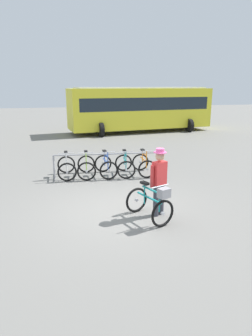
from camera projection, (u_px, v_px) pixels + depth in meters
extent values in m
plane|color=slate|center=(119.00, 210.00, 7.93)|extent=(80.00, 80.00, 0.00)
cylinder|color=#99999E|center=(54.00, 167.00, 10.43)|extent=(0.06, 0.06, 0.85)
cylinder|color=#99999E|center=(162.00, 164.00, 10.92)|extent=(0.06, 0.06, 0.85)
cylinder|color=#99999E|center=(109.00, 154.00, 10.56)|extent=(3.84, 0.42, 0.05)
torus|color=black|center=(66.00, 165.00, 11.16)|extent=(0.66, 0.08, 0.66)
cylinder|color=#B7B7BC|center=(66.00, 165.00, 11.16)|extent=(0.08, 0.06, 0.08)
torus|color=black|center=(67.00, 172.00, 10.20)|extent=(0.66, 0.08, 0.66)
cylinder|color=#B7B7BC|center=(67.00, 172.00, 10.20)|extent=(0.08, 0.06, 0.08)
cube|color=silver|center=(66.00, 162.00, 10.62)|extent=(0.05, 0.92, 0.04)
cube|color=silver|center=(66.00, 156.00, 10.51)|extent=(0.04, 0.61, 0.04)
cylinder|color=silver|center=(66.00, 160.00, 10.78)|extent=(0.03, 0.03, 0.55)
cube|color=black|center=(66.00, 152.00, 10.71)|extent=(0.12, 0.24, 0.06)
cylinder|color=silver|center=(67.00, 162.00, 10.23)|extent=(0.03, 0.03, 0.63)
cylinder|color=#B7B7BC|center=(66.00, 153.00, 10.15)|extent=(0.52, 0.03, 0.03)
torus|color=black|center=(86.00, 164.00, 11.26)|extent=(0.67, 0.15, 0.66)
cylinder|color=#B7B7BC|center=(86.00, 164.00, 11.26)|extent=(0.09, 0.07, 0.08)
torus|color=black|center=(87.00, 171.00, 10.28)|extent=(0.67, 0.15, 0.66)
cylinder|color=#B7B7BC|center=(87.00, 171.00, 10.28)|extent=(0.09, 0.07, 0.08)
cube|color=#9ED14C|center=(86.00, 161.00, 10.71)|extent=(0.12, 0.92, 0.04)
cube|color=#9ED14C|center=(86.00, 156.00, 10.60)|extent=(0.09, 0.61, 0.04)
cylinder|color=#9ED14C|center=(86.00, 159.00, 10.87)|extent=(0.03, 0.03, 0.55)
cube|color=black|center=(86.00, 152.00, 10.80)|extent=(0.14, 0.25, 0.06)
cylinder|color=#9ED14C|center=(86.00, 162.00, 10.32)|extent=(0.03, 0.03, 0.63)
cylinder|color=#B7B7BC|center=(86.00, 153.00, 10.23)|extent=(0.52, 0.07, 0.03)
torus|color=black|center=(103.00, 163.00, 11.33)|extent=(0.66, 0.10, 0.66)
cylinder|color=#B7B7BC|center=(103.00, 163.00, 11.33)|extent=(0.08, 0.07, 0.08)
torus|color=black|center=(109.00, 171.00, 10.39)|extent=(0.66, 0.10, 0.66)
cylinder|color=#B7B7BC|center=(109.00, 171.00, 10.39)|extent=(0.08, 0.07, 0.08)
cube|color=#2D56B7|center=(106.00, 161.00, 10.80)|extent=(0.07, 0.92, 0.04)
cube|color=#2D56B7|center=(106.00, 155.00, 10.69)|extent=(0.06, 0.61, 0.04)
cylinder|color=#2D56B7|center=(105.00, 158.00, 10.96)|extent=(0.03, 0.03, 0.55)
cube|color=black|center=(105.00, 151.00, 10.88)|extent=(0.13, 0.24, 0.06)
cylinder|color=#2D56B7|center=(108.00, 161.00, 10.42)|extent=(0.03, 0.03, 0.63)
cylinder|color=#B7B7BC|center=(108.00, 152.00, 10.33)|extent=(0.52, 0.05, 0.03)
torus|color=black|center=(124.00, 163.00, 11.44)|extent=(0.67, 0.17, 0.66)
cylinder|color=#B7B7BC|center=(124.00, 163.00, 11.44)|extent=(0.09, 0.07, 0.08)
torus|color=black|center=(126.00, 170.00, 10.46)|extent=(0.67, 0.17, 0.66)
cylinder|color=#B7B7BC|center=(126.00, 170.00, 10.46)|extent=(0.09, 0.07, 0.08)
cube|color=teal|center=(125.00, 160.00, 10.89)|extent=(0.15, 0.92, 0.04)
cube|color=teal|center=(125.00, 155.00, 10.78)|extent=(0.11, 0.61, 0.04)
cylinder|color=teal|center=(124.00, 158.00, 11.05)|extent=(0.03, 0.03, 0.55)
cube|color=black|center=(124.00, 150.00, 10.98)|extent=(0.15, 0.25, 0.06)
cylinder|color=teal|center=(126.00, 160.00, 10.49)|extent=(0.03, 0.03, 0.63)
cylinder|color=#B7B7BC|center=(126.00, 152.00, 10.41)|extent=(0.52, 0.09, 0.03)
torus|color=black|center=(140.00, 162.00, 11.52)|extent=(0.66, 0.09, 0.66)
cylinder|color=#B7B7BC|center=(140.00, 162.00, 11.52)|extent=(0.08, 0.06, 0.08)
torus|color=black|center=(147.00, 169.00, 10.56)|extent=(0.66, 0.09, 0.66)
cylinder|color=#B7B7BC|center=(147.00, 169.00, 10.56)|extent=(0.08, 0.06, 0.08)
cube|color=orange|center=(144.00, 160.00, 10.98)|extent=(0.07, 0.92, 0.04)
cube|color=orange|center=(144.00, 154.00, 10.87)|extent=(0.06, 0.61, 0.04)
cylinder|color=orange|center=(143.00, 157.00, 11.14)|extent=(0.03, 0.03, 0.55)
cube|color=black|center=(143.00, 150.00, 11.07)|extent=(0.13, 0.24, 0.06)
cylinder|color=orange|center=(146.00, 160.00, 10.59)|extent=(0.03, 0.03, 0.63)
cylinder|color=#B7B7BC|center=(147.00, 151.00, 10.50)|extent=(0.52, 0.05, 0.03)
torus|color=black|center=(137.00, 200.00, 7.71)|extent=(0.64, 0.29, 0.66)
cylinder|color=#B7B7BC|center=(137.00, 200.00, 7.71)|extent=(0.10, 0.08, 0.08)
torus|color=black|center=(163.00, 213.00, 6.89)|extent=(0.64, 0.29, 0.66)
cylinder|color=#B7B7BC|center=(163.00, 213.00, 6.89)|extent=(0.10, 0.08, 0.08)
cube|color=teal|center=(149.00, 198.00, 7.24)|extent=(0.37, 0.87, 0.04)
cube|color=teal|center=(151.00, 190.00, 7.14)|extent=(0.25, 0.58, 0.04)
cylinder|color=teal|center=(144.00, 194.00, 7.37)|extent=(0.03, 0.03, 0.55)
cube|color=black|center=(145.00, 183.00, 7.30)|extent=(0.20, 0.27, 0.06)
cylinder|color=teal|center=(160.00, 199.00, 6.91)|extent=(0.03, 0.03, 0.63)
cylinder|color=#B7B7BC|center=(160.00, 186.00, 6.82)|extent=(0.49, 0.21, 0.03)
cube|color=gray|center=(164.00, 193.00, 6.74)|extent=(0.31, 0.28, 0.22)
cylinder|color=#383842|center=(156.00, 201.00, 7.46)|extent=(0.14, 0.14, 0.82)
cylinder|color=#383842|center=(161.00, 199.00, 7.56)|extent=(0.14, 0.14, 0.82)
cube|color=red|center=(159.00, 173.00, 7.32)|extent=(0.39, 0.32, 0.58)
cylinder|color=red|center=(152.00, 176.00, 7.22)|extent=(0.09, 0.09, 0.55)
cylinder|color=red|center=(165.00, 173.00, 7.48)|extent=(0.09, 0.09, 0.55)
sphere|color=tan|center=(160.00, 156.00, 7.21)|extent=(0.22, 0.22, 0.22)
cylinder|color=#E05999|center=(160.00, 152.00, 7.18)|extent=(0.32, 0.32, 0.02)
cylinder|color=#E05999|center=(160.00, 150.00, 7.17)|extent=(0.20, 0.20, 0.09)
cube|color=yellow|center=(141.00, 108.00, 21.04)|extent=(10.22, 3.66, 2.70)
cube|color=#19232D|center=(141.00, 103.00, 20.94)|extent=(9.43, 3.58, 0.84)
cube|color=silver|center=(141.00, 88.00, 20.67)|extent=(9.20, 3.29, 0.08)
cylinder|color=black|center=(101.00, 130.00, 19.16)|extent=(0.35, 0.92, 0.90)
cylinder|color=black|center=(92.00, 125.00, 21.43)|extent=(0.35, 0.92, 0.90)
cylinder|color=black|center=(189.00, 125.00, 21.28)|extent=(0.35, 0.92, 0.90)
cylinder|color=black|center=(172.00, 122.00, 23.55)|extent=(0.35, 0.92, 0.90)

